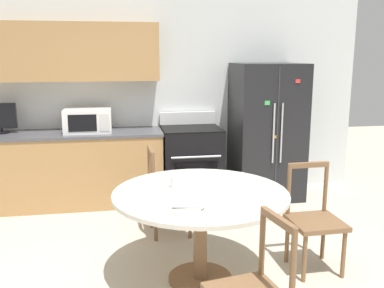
# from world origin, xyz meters

# --- Properties ---
(back_wall) EXTENTS (5.20, 0.44, 2.60)m
(back_wall) POSITION_xyz_m (-0.30, 2.59, 1.44)
(back_wall) COLOR silver
(back_wall) RESTS_ON ground_plane
(kitchen_counter) EXTENTS (2.13, 0.64, 0.90)m
(kitchen_counter) POSITION_xyz_m (-1.15, 2.29, 0.45)
(kitchen_counter) COLOR #AD7F4C
(kitchen_counter) RESTS_ON ground_plane
(refrigerator) EXTENTS (0.84, 0.76, 1.70)m
(refrigerator) POSITION_xyz_m (1.25, 2.22, 0.85)
(refrigerator) COLOR black
(refrigerator) RESTS_ON ground_plane
(oven_range) EXTENTS (0.72, 0.68, 1.08)m
(oven_range) POSITION_xyz_m (0.29, 2.26, 0.47)
(oven_range) COLOR black
(oven_range) RESTS_ON ground_plane
(microwave) EXTENTS (0.55, 0.41, 0.28)m
(microwave) POSITION_xyz_m (-0.96, 2.29, 1.04)
(microwave) COLOR white
(microwave) RESTS_ON kitchen_counter
(countertop_tv) EXTENTS (0.35, 0.16, 0.36)m
(countertop_tv) POSITION_xyz_m (-1.96, 2.37, 1.09)
(countertop_tv) COLOR black
(countertop_tv) RESTS_ON kitchen_counter
(dining_table) EXTENTS (1.39, 1.39, 0.75)m
(dining_table) POSITION_xyz_m (0.02, 0.26, 0.63)
(dining_table) COLOR beige
(dining_table) RESTS_ON ground_plane
(dining_chair_far) EXTENTS (0.43, 0.43, 0.90)m
(dining_chair_far) POSITION_xyz_m (-0.14, 1.24, 0.43)
(dining_chair_far) COLOR brown
(dining_chair_far) RESTS_ON ground_plane
(dining_chair_right) EXTENTS (0.43, 0.43, 0.90)m
(dining_chair_right) POSITION_xyz_m (1.01, 0.29, 0.43)
(dining_chair_right) COLOR brown
(dining_chair_right) RESTS_ON ground_plane
(candle_glass) EXTENTS (0.08, 0.08, 0.09)m
(candle_glass) POSITION_xyz_m (-0.16, 0.40, 0.79)
(candle_glass) COLOR silver
(candle_glass) RESTS_ON dining_table
(mail_stack) EXTENTS (0.33, 0.36, 0.02)m
(mail_stack) POSITION_xyz_m (-0.10, 0.02, 0.77)
(mail_stack) COLOR white
(mail_stack) RESTS_ON dining_table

